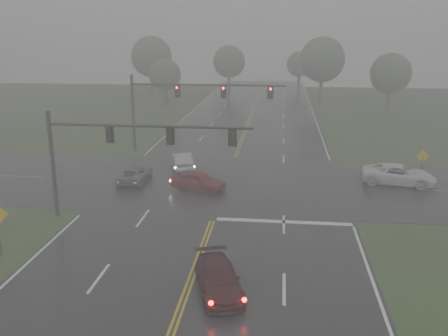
# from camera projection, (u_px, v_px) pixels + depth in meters

# --- Properties ---
(main_road) EXTENTS (18.00, 160.00, 0.02)m
(main_road) POSITION_uv_depth(u_px,v_px,m) (223.00, 192.00, 37.25)
(main_road) COLOR black
(main_road) RESTS_ON ground
(cross_street) EXTENTS (120.00, 14.00, 0.02)m
(cross_street) POSITION_uv_depth(u_px,v_px,m) (226.00, 184.00, 39.17)
(cross_street) COLOR black
(cross_street) RESTS_ON ground
(stop_bar) EXTENTS (8.50, 0.50, 0.01)m
(stop_bar) POSITION_uv_depth(u_px,v_px,m) (284.00, 222.00, 31.41)
(stop_bar) COLOR silver
(stop_bar) RESTS_ON ground
(sedan_maroon) EXTENTS (3.10, 4.88, 1.32)m
(sedan_maroon) POSITION_uv_depth(u_px,v_px,m) (219.00, 292.00, 23.11)
(sedan_maroon) COLOR #36090D
(sedan_maroon) RESTS_ON ground
(sedan_red) EXTENTS (4.53, 2.86, 1.44)m
(sedan_red) POSITION_uv_depth(u_px,v_px,m) (199.00, 190.00, 37.58)
(sedan_red) COLOR maroon
(sedan_red) RESTS_ON ground
(sedan_silver) EXTENTS (2.95, 4.67, 1.45)m
(sedan_silver) POSITION_uv_depth(u_px,v_px,m) (181.00, 169.00, 43.23)
(sedan_silver) COLOR #A1A4A9
(sedan_silver) RESTS_ON ground
(car_grey) EXTENTS (2.10, 4.40, 1.21)m
(car_grey) POSITION_uv_depth(u_px,v_px,m) (135.00, 182.00, 39.67)
(car_grey) COLOR #54555B
(car_grey) RESTS_ON ground
(pickup_white) EXTENTS (5.92, 3.54, 1.54)m
(pickup_white) POSITION_uv_depth(u_px,v_px,m) (398.00, 184.00, 39.00)
(pickup_white) COLOR white
(pickup_white) RESTS_ON ground
(signal_gantry_near) EXTENTS (12.85, 0.30, 6.86)m
(signal_gantry_near) POSITION_uv_depth(u_px,v_px,m) (112.00, 145.00, 30.85)
(signal_gantry_near) COLOR black
(signal_gantry_near) RESTS_ON ground
(signal_gantry_far) EXTENTS (14.91, 0.38, 7.48)m
(signal_gantry_far) POSITION_uv_depth(u_px,v_px,m) (180.00, 98.00, 47.70)
(signal_gantry_far) COLOR black
(signal_gantry_far) RESTS_ON ground
(sign_diamond_east) EXTENTS (1.04, 0.10, 2.51)m
(sign_diamond_east) POSITION_uv_depth(u_px,v_px,m) (422.00, 160.00, 39.57)
(sign_diamond_east) COLOR black
(sign_diamond_east) RESTS_ON ground
(tree_nw_a) EXTENTS (4.92, 4.92, 7.23)m
(tree_nw_a) POSITION_uv_depth(u_px,v_px,m) (165.00, 75.00, 77.07)
(tree_nw_a) COLOR #342B22
(tree_nw_a) RESTS_ON ground
(tree_ne_a) EXTENTS (7.15, 7.15, 10.50)m
(tree_ne_a) POSITION_uv_depth(u_px,v_px,m) (322.00, 60.00, 78.98)
(tree_ne_a) COLOR #342B22
(tree_ne_a) RESTS_ON ground
(tree_n_mid) EXTENTS (5.92, 5.92, 8.69)m
(tree_n_mid) POSITION_uv_depth(u_px,v_px,m) (229.00, 62.00, 92.16)
(tree_n_mid) COLOR #342B22
(tree_n_mid) RESTS_ON ground
(tree_e_near) EXTENTS (5.74, 5.74, 8.42)m
(tree_e_near) POSITION_uv_depth(u_px,v_px,m) (391.00, 74.00, 70.48)
(tree_e_near) COLOR #342B22
(tree_e_near) RESTS_ON ground
(tree_nw_b) EXTENTS (7.12, 7.12, 10.46)m
(tree_nw_b) POSITION_uv_depth(u_px,v_px,m) (151.00, 57.00, 87.23)
(tree_nw_b) COLOR #342B22
(tree_nw_b) RESTS_ON ground
(tree_n_far) EXTENTS (5.00, 5.00, 7.35)m
(tree_n_far) POSITION_uv_depth(u_px,v_px,m) (299.00, 64.00, 98.78)
(tree_n_far) COLOR #342B22
(tree_n_far) RESTS_ON ground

